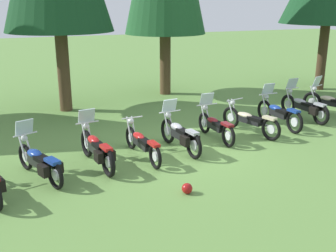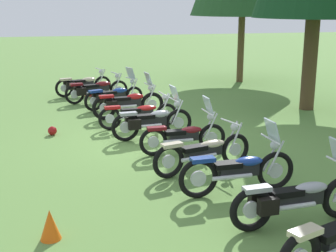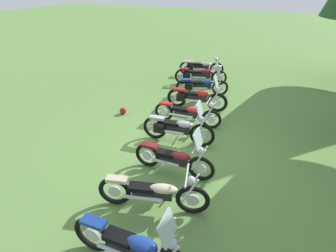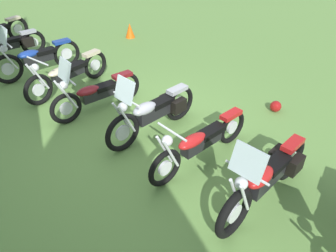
{
  "view_description": "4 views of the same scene",
  "coord_description": "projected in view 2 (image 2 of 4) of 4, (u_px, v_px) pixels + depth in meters",
  "views": [
    {
      "loc": [
        -4.48,
        -10.21,
        4.13
      ],
      "look_at": [
        -0.3,
        0.38,
        0.62
      ],
      "focal_mm": 43.95,
      "sensor_mm": 36.0,
      "label": 1
    },
    {
      "loc": [
        11.7,
        -2.31,
        3.5
      ],
      "look_at": [
        0.59,
        0.2,
        0.51
      ],
      "focal_mm": 50.65,
      "sensor_mm": 36.0,
      "label": 2
    },
    {
      "loc": [
        6.26,
        2.59,
        4.35
      ],
      "look_at": [
        0.66,
        -0.02,
        0.95
      ],
      "focal_mm": 28.56,
      "sensor_mm": 36.0,
      "label": 3
    },
    {
      "loc": [
        -4.39,
        2.82,
        3.73
      ],
      "look_at": [
        -1.1,
        0.33,
        0.88
      ],
      "focal_mm": 34.3,
      "sensor_mm": 36.0,
      "label": 4
    }
  ],
  "objects": [
    {
      "name": "motorcycle_2",
      "position": [
        114.0,
        95.0,
        15.93
      ],
      "size": [
        1.02,
        2.09,
        1.35
      ],
      "rotation": [
        0.0,
        0.0,
        1.94
      ],
      "color": "black",
      "rests_on": "ground_plane"
    },
    {
      "name": "dropped_helmet",
      "position": [
        52.0,
        131.0,
        12.81
      ],
      "size": [
        0.24,
        0.24,
        0.24
      ],
      "primitive_type": "sphere",
      "color": "maroon",
      "rests_on": "ground_plane"
    },
    {
      "name": "motorcycle_0",
      "position": [
        83.0,
        84.0,
        18.13
      ],
      "size": [
        0.96,
        2.18,
        1.0
      ],
      "rotation": [
        0.0,
        0.0,
        1.86
      ],
      "color": "black",
      "rests_on": "ground_plane"
    },
    {
      "name": "motorcycle_9",
      "position": [
        297.0,
        198.0,
        7.56
      ],
      "size": [
        0.63,
        2.38,
        1.38
      ],
      "rotation": [
        0.0,
        0.0,
        1.64
      ],
      "color": "black",
      "rests_on": "ground_plane"
    },
    {
      "name": "picnic_cooler",
      "position": [
        92.0,
        91.0,
        18.17
      ],
      "size": [
        0.53,
        0.56,
        0.36
      ],
      "color": "red",
      "rests_on": "ground_plane"
    },
    {
      "name": "motorcycle_8",
      "position": [
        239.0,
        169.0,
        8.82
      ],
      "size": [
        0.76,
        2.32,
        1.39
      ],
      "rotation": [
        0.0,
        0.0,
        1.62
      ],
      "color": "black",
      "rests_on": "ground_plane"
    },
    {
      "name": "traffic_cone",
      "position": [
        50.0,
        225.0,
        7.15
      ],
      "size": [
        0.32,
        0.32,
        0.48
      ],
      "primitive_type": "cone",
      "color": "#EA590F",
      "rests_on": "ground_plane"
    },
    {
      "name": "motorcycle_7",
      "position": [
        204.0,
        151.0,
        9.99
      ],
      "size": [
        0.93,
        2.33,
        1.01
      ],
      "rotation": [
        0.0,
        0.0,
        1.85
      ],
      "color": "black",
      "rests_on": "ground_plane"
    },
    {
      "name": "motorcycle_6",
      "position": [
        184.0,
        135.0,
        11.19
      ],
      "size": [
        0.72,
        2.13,
        1.35
      ],
      "rotation": [
        0.0,
        0.0,
        1.61
      ],
      "color": "black",
      "rests_on": "ground_plane"
    },
    {
      "name": "motorcycle_3",
      "position": [
        128.0,
        103.0,
        14.63
      ],
      "size": [
        0.73,
        2.29,
        1.39
      ],
      "rotation": [
        0.0,
        0.0,
        1.71
      ],
      "color": "black",
      "rests_on": "ground_plane"
    },
    {
      "name": "ground_plane",
      "position": [
        156.0,
        140.0,
        12.42
      ],
      "size": [
        80.0,
        80.0,
        0.0
      ],
      "primitive_type": "plane",
      "color": "#608C42"
    },
    {
      "name": "motorcycle_5",
      "position": [
        152.0,
        121.0,
        12.38
      ],
      "size": [
        0.74,
        2.2,
        1.38
      ],
      "rotation": [
        0.0,
        0.0,
        1.7
      ],
      "color": "black",
      "rests_on": "ground_plane"
    },
    {
      "name": "motorcycle_4",
      "position": [
        139.0,
        113.0,
        13.48
      ],
      "size": [
        0.61,
        2.32,
        0.98
      ],
      "rotation": [
        0.0,
        0.0,
        1.66
      ],
      "color": "black",
      "rests_on": "ground_plane"
    },
    {
      "name": "motorcycle_1",
      "position": [
        96.0,
        89.0,
        16.97
      ],
      "size": [
        0.98,
        2.33,
        1.01
      ],
      "rotation": [
        0.0,
        0.0,
        1.87
      ],
      "color": "black",
      "rests_on": "ground_plane"
    }
  ]
}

